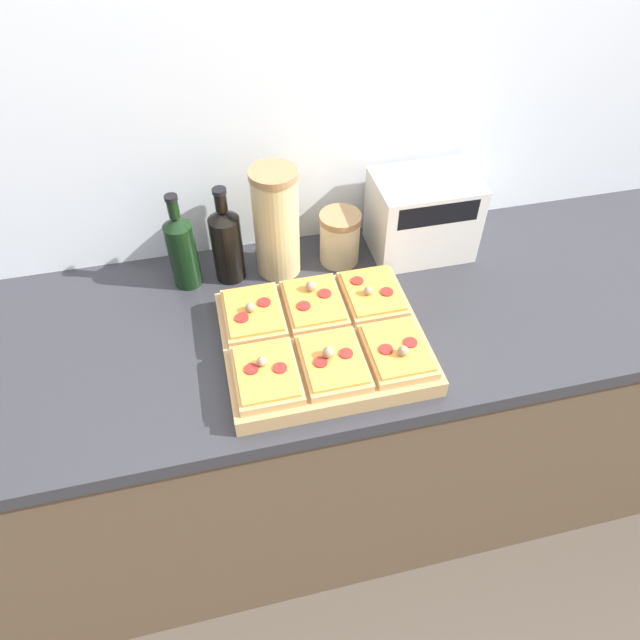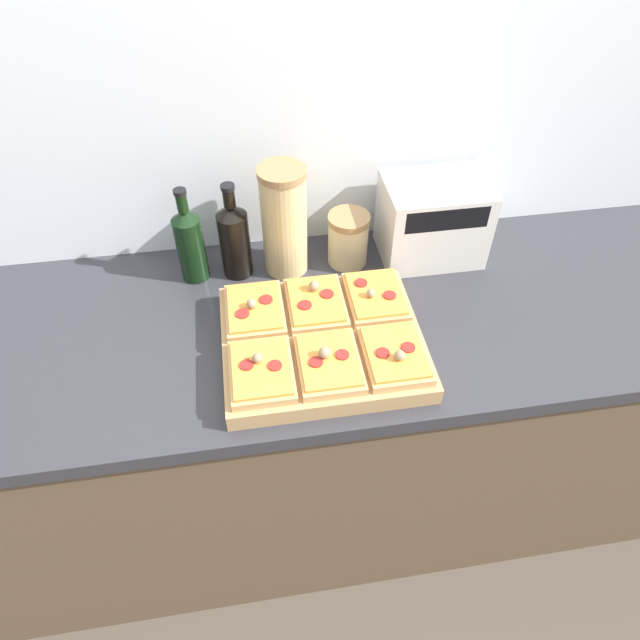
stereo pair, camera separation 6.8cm
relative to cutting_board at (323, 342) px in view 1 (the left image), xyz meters
The scene contains 15 objects.
ground_plane 0.98m from the cutting_board, 80.05° to the right, with size 12.00×12.00×0.00m, color #4C4238.
wall_back 0.55m from the cutting_board, 85.23° to the left, with size 6.00×0.06×2.50m.
kitchen_counter 0.50m from the cutting_board, 69.58° to the left, with size 2.63×0.67×0.93m.
cutting_board is the anchor object (origin of this frame).
pizza_slice_back_left 0.18m from the cutting_board, 147.25° to the left, with size 0.13×0.18×0.05m.
pizza_slice_back_center 0.10m from the cutting_board, 90.00° to the left, with size 0.13×0.18×0.05m.
pizza_slice_back_right 0.18m from the cutting_board, 32.84° to the left, with size 0.13×0.18×0.05m.
pizza_slice_front_left 0.18m from the cutting_board, 147.26° to the right, with size 0.13×0.18×0.05m.
pizza_slice_front_center 0.10m from the cutting_board, 90.15° to the right, with size 0.13×0.18×0.05m.
pizza_slice_front_right 0.18m from the cutting_board, 32.96° to the right, with size 0.13×0.18×0.05m.
olive_oil_bottle 0.43m from the cutting_board, 133.24° to the left, with size 0.07×0.07×0.26m.
wine_bottle 0.36m from the cutting_board, 120.00° to the left, with size 0.08×0.08×0.27m.
grain_jar_tall 0.33m from the cutting_board, 98.88° to the left, with size 0.12×0.12×0.30m.
grain_jar_short 0.33m from the cutting_board, 68.86° to the left, with size 0.11×0.11×0.15m.
toaster_oven 0.47m from the cutting_board, 41.57° to the left, with size 0.29×0.19×0.22m.
Camera 1 is at (-0.25, -0.64, 1.93)m, focal length 32.00 mm.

